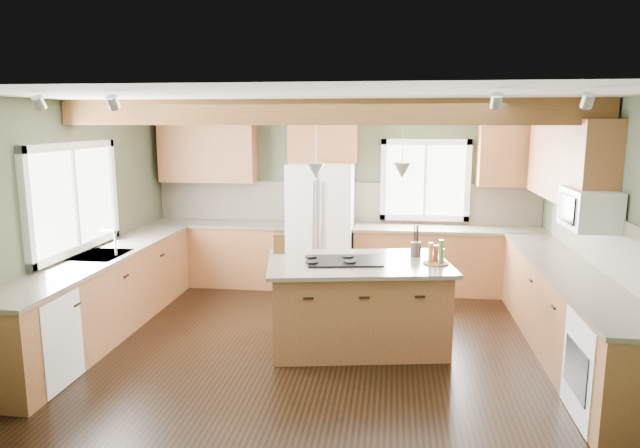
# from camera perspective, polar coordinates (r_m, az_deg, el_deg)

# --- Properties ---
(floor) EXTENTS (5.60, 5.60, 0.00)m
(floor) POSITION_cam_1_polar(r_m,az_deg,el_deg) (6.26, 0.35, -12.10)
(floor) COLOR black
(floor) RESTS_ON ground
(ceiling) EXTENTS (5.60, 5.60, 0.00)m
(ceiling) POSITION_cam_1_polar(r_m,az_deg,el_deg) (5.79, 0.38, 12.42)
(ceiling) COLOR silver
(ceiling) RESTS_ON wall_back
(wall_back) EXTENTS (5.60, 0.00, 5.60)m
(wall_back) POSITION_cam_1_polar(r_m,az_deg,el_deg) (8.35, 2.48, 2.82)
(wall_back) COLOR #414A35
(wall_back) RESTS_ON ground
(wall_left) EXTENTS (0.00, 5.00, 5.00)m
(wall_left) POSITION_cam_1_polar(r_m,az_deg,el_deg) (6.82, -23.68, 0.27)
(wall_left) COLOR #414A35
(wall_left) RESTS_ON ground
(wall_right) EXTENTS (0.00, 5.00, 5.00)m
(wall_right) POSITION_cam_1_polar(r_m,az_deg,el_deg) (6.21, 26.96, -0.90)
(wall_right) COLOR #414A35
(wall_right) RESTS_ON ground
(ceiling_beam) EXTENTS (5.55, 0.26, 0.26)m
(ceiling_beam) POSITION_cam_1_polar(r_m,az_deg,el_deg) (5.89, 0.50, 11.12)
(ceiling_beam) COLOR brown
(ceiling_beam) RESTS_ON ceiling
(soffit_trim) EXTENTS (5.55, 0.20, 0.10)m
(soffit_trim) POSITION_cam_1_polar(r_m,az_deg,el_deg) (8.18, 2.48, 11.38)
(soffit_trim) COLOR brown
(soffit_trim) RESTS_ON ceiling
(backsplash_back) EXTENTS (5.58, 0.03, 0.58)m
(backsplash_back) POSITION_cam_1_polar(r_m,az_deg,el_deg) (8.34, 2.46, 2.19)
(backsplash_back) COLOR brown
(backsplash_back) RESTS_ON wall_back
(backsplash_right) EXTENTS (0.03, 3.70, 0.58)m
(backsplash_right) POSITION_cam_1_polar(r_m,az_deg,el_deg) (6.27, 26.61, -1.62)
(backsplash_right) COLOR brown
(backsplash_right) RESTS_ON wall_right
(base_cab_back_left) EXTENTS (2.02, 0.60, 0.88)m
(base_cab_back_left) POSITION_cam_1_polar(r_m,az_deg,el_deg) (8.55, -9.80, -3.00)
(base_cab_back_left) COLOR brown
(base_cab_back_left) RESTS_ON floor
(counter_back_left) EXTENTS (2.06, 0.64, 0.04)m
(counter_back_left) POSITION_cam_1_polar(r_m,az_deg,el_deg) (8.46, -9.89, 0.04)
(counter_back_left) COLOR #4E4839
(counter_back_left) RESTS_ON base_cab_back_left
(base_cab_back_right) EXTENTS (2.62, 0.60, 0.88)m
(base_cab_back_right) POSITION_cam_1_polar(r_m,az_deg,el_deg) (8.22, 12.68, -3.65)
(base_cab_back_right) COLOR brown
(base_cab_back_right) RESTS_ON floor
(counter_back_right) EXTENTS (2.66, 0.64, 0.04)m
(counter_back_right) POSITION_cam_1_polar(r_m,az_deg,el_deg) (8.12, 12.80, -0.50)
(counter_back_right) COLOR #4E4839
(counter_back_right) RESTS_ON base_cab_back_right
(base_cab_left) EXTENTS (0.60, 3.70, 0.88)m
(base_cab_left) POSITION_cam_1_polar(r_m,az_deg,el_deg) (6.90, -20.80, -6.76)
(base_cab_left) COLOR brown
(base_cab_left) RESTS_ON floor
(counter_left) EXTENTS (0.64, 3.74, 0.04)m
(counter_left) POSITION_cam_1_polar(r_m,az_deg,el_deg) (6.79, -21.05, -3.04)
(counter_left) COLOR #4E4839
(counter_left) RESTS_ON base_cab_left
(base_cab_right) EXTENTS (0.60, 3.70, 0.88)m
(base_cab_right) POSITION_cam_1_polar(r_m,az_deg,el_deg) (6.37, 23.60, -8.38)
(base_cab_right) COLOR brown
(base_cab_right) RESTS_ON floor
(counter_right) EXTENTS (0.64, 3.74, 0.04)m
(counter_right) POSITION_cam_1_polar(r_m,az_deg,el_deg) (6.24, 23.91, -4.37)
(counter_right) COLOR #4E4839
(counter_right) RESTS_ON base_cab_right
(upper_cab_back_left) EXTENTS (1.40, 0.35, 0.90)m
(upper_cab_back_left) POSITION_cam_1_polar(r_m,az_deg,el_deg) (8.52, -11.16, 7.18)
(upper_cab_back_left) COLOR brown
(upper_cab_back_left) RESTS_ON wall_back
(upper_cab_over_fridge) EXTENTS (0.96, 0.35, 0.70)m
(upper_cab_over_fridge) POSITION_cam_1_polar(r_m,az_deg,el_deg) (8.14, 0.29, 8.64)
(upper_cab_over_fridge) COLOR brown
(upper_cab_over_fridge) RESTS_ON wall_back
(upper_cab_right) EXTENTS (0.35, 2.20, 0.90)m
(upper_cab_right) POSITION_cam_1_polar(r_m,az_deg,el_deg) (6.93, 23.58, 5.85)
(upper_cab_right) COLOR brown
(upper_cab_right) RESTS_ON wall_right
(upper_cab_back_corner) EXTENTS (0.90, 0.35, 0.90)m
(upper_cab_back_corner) POSITION_cam_1_polar(r_m,az_deg,el_deg) (8.24, 18.67, 6.74)
(upper_cab_back_corner) COLOR brown
(upper_cab_back_corner) RESTS_ON wall_back
(window_left) EXTENTS (0.04, 1.60, 1.05)m
(window_left) POSITION_cam_1_polar(r_m,az_deg,el_deg) (6.82, -23.48, 2.41)
(window_left) COLOR white
(window_left) RESTS_ON wall_left
(window_back) EXTENTS (1.10, 0.04, 1.00)m
(window_back) POSITION_cam_1_polar(r_m,az_deg,el_deg) (8.28, 10.46, 4.34)
(window_back) COLOR white
(window_back) RESTS_ON wall_back
(sink) EXTENTS (0.50, 0.65, 0.03)m
(sink) POSITION_cam_1_polar(r_m,az_deg,el_deg) (6.79, -21.05, -3.00)
(sink) COLOR #262628
(sink) RESTS_ON counter_left
(faucet) EXTENTS (0.02, 0.02, 0.28)m
(faucet) POSITION_cam_1_polar(r_m,az_deg,el_deg) (6.67, -19.77, -1.86)
(faucet) COLOR #B2B2B7
(faucet) RESTS_ON sink
(dishwasher) EXTENTS (0.60, 0.60, 0.84)m
(dishwasher) POSITION_cam_1_polar(r_m,az_deg,el_deg) (5.85, -26.77, -10.36)
(dishwasher) COLOR white
(dishwasher) RESTS_ON floor
(oven) EXTENTS (0.60, 0.72, 0.84)m
(oven) POSITION_cam_1_polar(r_m,az_deg,el_deg) (5.21, 27.48, -12.95)
(oven) COLOR white
(oven) RESTS_ON floor
(microwave) EXTENTS (0.40, 0.70, 0.38)m
(microwave) POSITION_cam_1_polar(r_m,az_deg,el_deg) (6.05, 25.34, 1.37)
(microwave) COLOR white
(microwave) RESTS_ON wall_right
(pendant_left) EXTENTS (0.18, 0.18, 0.16)m
(pendant_left) POSITION_cam_1_polar(r_m,az_deg,el_deg) (5.84, -0.40, 5.34)
(pendant_left) COLOR #B2B2B7
(pendant_left) RESTS_ON ceiling
(pendant_right) EXTENTS (0.18, 0.18, 0.16)m
(pendant_right) POSITION_cam_1_polar(r_m,az_deg,el_deg) (5.94, 8.22, 5.32)
(pendant_right) COLOR #B2B2B7
(pendant_right) RESTS_ON ceiling
(refrigerator) EXTENTS (0.90, 0.74, 1.80)m
(refrigerator) POSITION_cam_1_polar(r_m,az_deg,el_deg) (8.07, 0.10, -0.31)
(refrigerator) COLOR white
(refrigerator) RESTS_ON floor
(island) EXTENTS (1.94, 1.38, 0.88)m
(island) POSITION_cam_1_polar(r_m,az_deg,el_deg) (6.17, 3.78, -8.10)
(island) COLOR brown
(island) RESTS_ON floor
(island_top) EXTENTS (2.08, 1.52, 0.04)m
(island_top) POSITION_cam_1_polar(r_m,az_deg,el_deg) (6.04, 3.83, -3.96)
(island_top) COLOR #4E4839
(island_top) RESTS_ON island
(cooktop) EXTENTS (0.85, 0.64, 0.02)m
(cooktop) POSITION_cam_1_polar(r_m,az_deg,el_deg) (6.02, 2.43, -3.70)
(cooktop) COLOR black
(cooktop) RESTS_ON island_top
(knife_block) EXTENTS (0.15, 0.13, 0.22)m
(knife_block) POSITION_cam_1_polar(r_m,az_deg,el_deg) (6.40, -4.17, -1.96)
(knife_block) COLOR brown
(knife_block) RESTS_ON island_top
(utensil_crock) EXTENTS (0.14, 0.14, 0.16)m
(utensil_crock) POSITION_cam_1_polar(r_m,az_deg,el_deg) (6.33, 9.55, -2.49)
(utensil_crock) COLOR #443B36
(utensil_crock) RESTS_ON island_top
(bottle_tray) EXTENTS (0.34, 0.34, 0.25)m
(bottle_tray) POSITION_cam_1_polar(r_m,az_deg,el_deg) (6.02, 11.56, -2.80)
(bottle_tray) COLOR brown
(bottle_tray) RESTS_ON island_top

